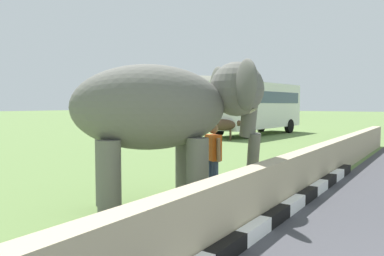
# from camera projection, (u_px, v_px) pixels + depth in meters

# --- Properties ---
(barrier_parapet) EXTENTS (28.00, 0.36, 1.00)m
(barrier_parapet) POSITION_uv_depth(u_px,v_px,m) (263.00, 192.00, 6.67)
(barrier_parapet) COLOR tan
(barrier_parapet) RESTS_ON ground_plane
(elephant) EXTENTS (3.91, 3.72, 2.99)m
(elephant) POSITION_uv_depth(u_px,v_px,m) (168.00, 110.00, 7.45)
(elephant) COLOR #62625A
(elephant) RESTS_ON ground_plane
(person_handler) EXTENTS (0.42, 0.59, 1.66)m
(person_handler) POSITION_uv_depth(u_px,v_px,m) (213.00, 155.00, 8.34)
(person_handler) COLOR navy
(person_handler) RESTS_ON ground_plane
(bus_white) EXTENTS (9.13, 3.22, 3.50)m
(bus_white) POSITION_uv_depth(u_px,v_px,m) (256.00, 104.00, 25.25)
(bus_white) COLOR silver
(bus_white) RESTS_ON ground_plane
(cow_near) EXTENTS (1.24, 1.87, 1.23)m
(cow_near) POSITION_uv_depth(u_px,v_px,m) (223.00, 125.00, 21.26)
(cow_near) COLOR #473323
(cow_near) RESTS_ON ground_plane
(hill_east) EXTENTS (40.20, 32.16, 14.82)m
(hill_east) POSITION_uv_depth(u_px,v_px,m) (202.00, 115.00, 70.20)
(hill_east) COLOR #696A5C
(hill_east) RESTS_ON ground_plane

